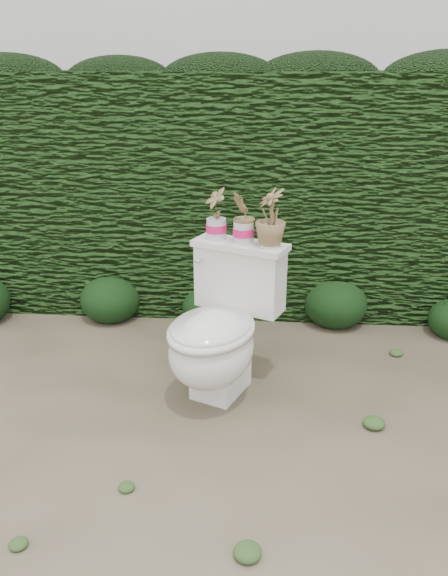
# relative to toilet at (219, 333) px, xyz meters

# --- Properties ---
(ground) EXTENTS (60.00, 60.00, 0.00)m
(ground) POSITION_rel_toilet_xyz_m (-0.07, -0.18, -0.36)
(ground) COLOR #786C53
(ground) RESTS_ON ground
(hedge) EXTENTS (8.00, 1.00, 1.60)m
(hedge) POSITION_rel_toilet_xyz_m (-0.07, 1.42, 0.44)
(hedge) COLOR #264B19
(hedge) RESTS_ON ground
(house_wall) EXTENTS (8.00, 3.50, 4.00)m
(house_wall) POSITION_rel_toilet_xyz_m (0.53, 5.82, 1.64)
(house_wall) COLOR silver
(house_wall) RESTS_ON ground
(toilet) EXTENTS (0.69, 0.80, 0.78)m
(toilet) POSITION_rel_toilet_xyz_m (0.00, 0.00, 0.00)
(toilet) COLOR silver
(toilet) RESTS_ON ground
(potted_plant_left) EXTENTS (0.15, 0.16, 0.26)m
(potted_plant_left) POSITION_rel_toilet_xyz_m (-0.04, 0.28, 0.55)
(potted_plant_left) COLOR #2E8228
(potted_plant_left) RESTS_ON toilet
(potted_plant_center) EXTENTS (0.13, 0.15, 0.26)m
(potted_plant_center) POSITION_rel_toilet_xyz_m (0.11, 0.21, 0.55)
(potted_plant_center) COLOR #2E8228
(potted_plant_center) RESTS_ON toilet
(potted_plant_right) EXTENTS (0.20, 0.20, 0.28)m
(potted_plant_right) POSITION_rel_toilet_xyz_m (0.25, 0.15, 0.56)
(potted_plant_right) COLOR #2E8228
(potted_plant_right) RESTS_ON toilet
(liriope_clump_2) EXTENTS (0.41, 0.41, 0.33)m
(liriope_clump_2) POSITION_rel_toilet_xyz_m (-0.83, 0.91, -0.19)
(liriope_clump_2) COLOR black
(liriope_clump_2) RESTS_ON ground
(liriope_clump_3) EXTENTS (0.33, 0.33, 0.27)m
(liriope_clump_3) POSITION_rel_toilet_xyz_m (-0.16, 0.90, -0.22)
(liriope_clump_3) COLOR black
(liriope_clump_3) RESTS_ON ground
(liriope_clump_4) EXTENTS (0.43, 0.43, 0.34)m
(liriope_clump_4) POSITION_rel_toilet_xyz_m (0.71, 0.94, -0.19)
(liriope_clump_4) COLOR black
(liriope_clump_4) RESTS_ON ground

